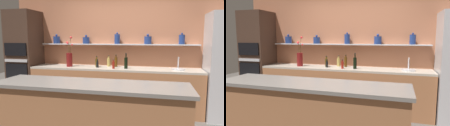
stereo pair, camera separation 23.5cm
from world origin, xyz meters
The scene contains 13 objects.
back_wall_unit centered at (0.00, 1.60, 1.30)m, with size 5.20×0.28×2.60m.
back_counter_unit centered at (-0.13, 1.24, 0.46)m, with size 3.60×0.62×0.92m.
island_counter centered at (0.00, -0.70, 0.51)m, with size 2.33×0.61×1.02m.
oven_tower centered at (-2.28, 1.24, 1.08)m, with size 0.64×0.64×2.17m.
flower_vase centered at (-1.12, 1.19, 1.10)m, with size 0.17×0.16×0.66m.
sink_fixture centered at (1.19, 1.25, 0.95)m, with size 0.26×0.26×0.25m.
bottle_spirit_0 centered at (-0.11, 1.36, 1.03)m, with size 0.06×0.06×0.27m.
bottle_sauce_1 centered at (-0.47, 1.18, 0.99)m, with size 0.05×0.05×0.18m.
bottle_wine_2 centered at (0.15, 1.15, 1.04)m, with size 0.07×0.07×0.32m.
bottle_spirit_3 centered at (-0.28, 1.40, 1.02)m, with size 0.07×0.07×0.24m.
bottle_oil_4 centered at (-0.53, 1.33, 1.00)m, with size 0.06×0.06×0.22m.
bottle_oil_5 centered at (-0.51, 1.25, 1.02)m, with size 0.06×0.06×0.24m.
bottle_sauce_6 centered at (-0.10, 1.10, 1.00)m, with size 0.05×0.05×0.19m.
Camera 2 is at (1.01, -2.82, 1.55)m, focal length 32.00 mm.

